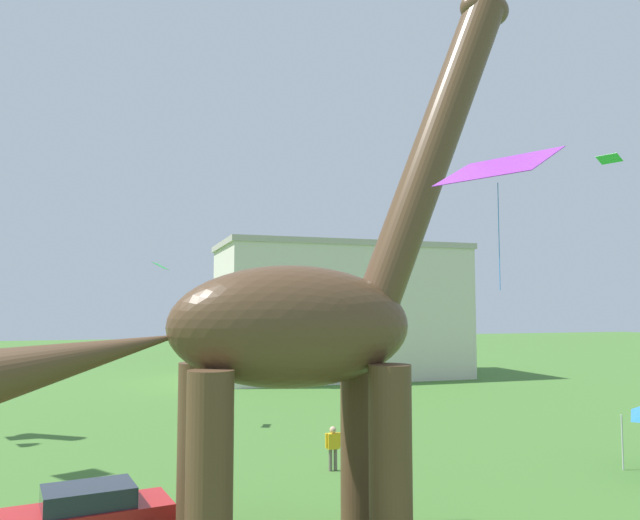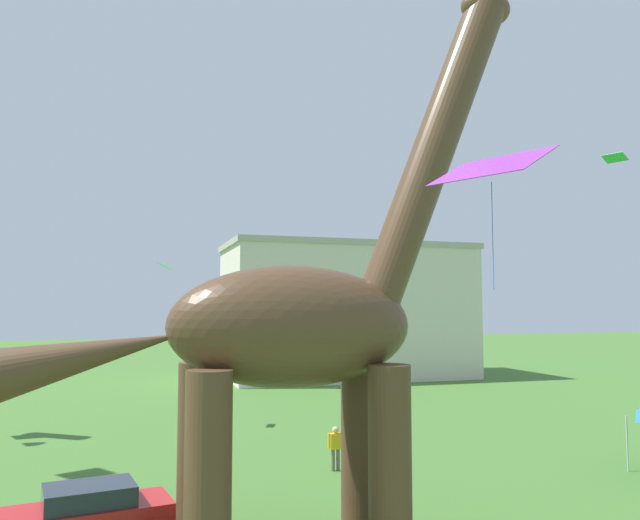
{
  "view_description": "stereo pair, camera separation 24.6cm",
  "coord_description": "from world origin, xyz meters",
  "px_view_note": "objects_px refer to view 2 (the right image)",
  "views": [
    {
      "loc": [
        -6.24,
        -9.73,
        6.21
      ],
      "look_at": [
        -0.96,
        6.52,
        7.54
      ],
      "focal_mm": 34.57,
      "sensor_mm": 36.0,
      "label": 1
    },
    {
      "loc": [
        -6.0,
        -9.81,
        6.21
      ],
      "look_at": [
        -0.96,
        6.52,
        7.54
      ],
      "focal_mm": 34.57,
      "sensor_mm": 36.0,
      "label": 2
    }
  ],
  "objects_px": {
    "kite_mid_left": "(491,167)",
    "kite_apex": "(165,266)",
    "person_photographer": "(336,444)",
    "kite_drifting": "(306,338)",
    "kite_high_right": "(615,158)",
    "dinosaur_sculpture": "(290,327)",
    "parked_sedan_left": "(89,514)"
  },
  "relations": [
    {
      "from": "kite_mid_left",
      "to": "kite_apex",
      "type": "relative_size",
      "value": 1.9
    },
    {
      "from": "kite_apex",
      "to": "person_photographer",
      "type": "bearing_deg",
      "value": -62.01
    },
    {
      "from": "person_photographer",
      "to": "kite_drifting",
      "type": "xyz_separation_m",
      "value": [
        1.83,
        10.53,
        3.55
      ]
    },
    {
      "from": "kite_mid_left",
      "to": "kite_drifting",
      "type": "bearing_deg",
      "value": 80.63
    },
    {
      "from": "kite_high_right",
      "to": "kite_drifting",
      "type": "height_order",
      "value": "kite_high_right"
    },
    {
      "from": "person_photographer",
      "to": "kite_apex",
      "type": "xyz_separation_m",
      "value": [
        -5.89,
        11.08,
        7.44
      ]
    },
    {
      "from": "kite_high_right",
      "to": "kite_drifting",
      "type": "xyz_separation_m",
      "value": [
        -12.58,
        9.8,
        -8.83
      ]
    },
    {
      "from": "kite_apex",
      "to": "kite_drifting",
      "type": "bearing_deg",
      "value": -4.1
    },
    {
      "from": "kite_drifting",
      "to": "dinosaur_sculpture",
      "type": "bearing_deg",
      "value": -107.26
    },
    {
      "from": "parked_sedan_left",
      "to": "kite_apex",
      "type": "xyz_separation_m",
      "value": [
        2.68,
        16.19,
        7.65
      ]
    },
    {
      "from": "person_photographer",
      "to": "kite_high_right",
      "type": "bearing_deg",
      "value": -118.69
    },
    {
      "from": "parked_sedan_left",
      "to": "kite_drifting",
      "type": "xyz_separation_m",
      "value": [
        10.4,
        15.63,
        3.75
      ]
    },
    {
      "from": "kite_apex",
      "to": "dinosaur_sculpture",
      "type": "bearing_deg",
      "value": -82.96
    },
    {
      "from": "parked_sedan_left",
      "to": "kite_high_right",
      "type": "bearing_deg",
      "value": 4.89
    },
    {
      "from": "kite_apex",
      "to": "kite_mid_left",
      "type": "bearing_deg",
      "value": -82.04
    },
    {
      "from": "kite_high_right",
      "to": "kite_mid_left",
      "type": "height_order",
      "value": "kite_high_right"
    },
    {
      "from": "dinosaur_sculpture",
      "to": "kite_apex",
      "type": "bearing_deg",
      "value": 65.08
    },
    {
      "from": "kite_mid_left",
      "to": "dinosaur_sculpture",
      "type": "bearing_deg",
      "value": 100.2
    },
    {
      "from": "kite_high_right",
      "to": "kite_apex",
      "type": "distance_m",
      "value": 23.32
    },
    {
      "from": "parked_sedan_left",
      "to": "person_photographer",
      "type": "xyz_separation_m",
      "value": [
        8.57,
        5.1,
        0.2
      ]
    },
    {
      "from": "dinosaur_sculpture",
      "to": "person_photographer",
      "type": "bearing_deg",
      "value": 30.83
    },
    {
      "from": "parked_sedan_left",
      "to": "kite_apex",
      "type": "distance_m",
      "value": 18.1
    },
    {
      "from": "kite_mid_left",
      "to": "kite_apex",
      "type": "distance_m",
      "value": 25.87
    },
    {
      "from": "dinosaur_sculpture",
      "to": "kite_apex",
      "type": "xyz_separation_m",
      "value": [
        -2.24,
        18.18,
        2.73
      ]
    },
    {
      "from": "kite_high_right",
      "to": "parked_sedan_left",
      "type": "bearing_deg",
      "value": -165.76
    },
    {
      "from": "person_photographer",
      "to": "kite_mid_left",
      "type": "distance_m",
      "value": 16.47
    },
    {
      "from": "parked_sedan_left",
      "to": "kite_high_right",
      "type": "xyz_separation_m",
      "value": [
        22.98,
        5.83,
        12.58
      ]
    },
    {
      "from": "kite_high_right",
      "to": "kite_mid_left",
      "type": "bearing_deg",
      "value": -137.6
    },
    {
      "from": "parked_sedan_left",
      "to": "kite_mid_left",
      "type": "distance_m",
      "value": 13.64
    },
    {
      "from": "person_photographer",
      "to": "kite_high_right",
      "type": "distance_m",
      "value": 19.01
    },
    {
      "from": "dinosaur_sculpture",
      "to": "kite_high_right",
      "type": "bearing_deg",
      "value": -8.53
    },
    {
      "from": "kite_apex",
      "to": "kite_drifting",
      "type": "xyz_separation_m",
      "value": [
        7.72,
        -0.55,
        -3.89
      ]
    }
  ]
}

